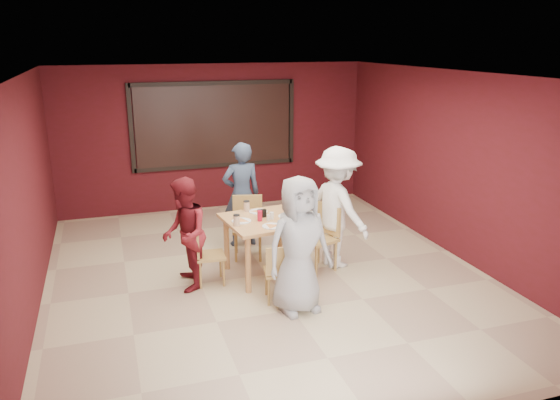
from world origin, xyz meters
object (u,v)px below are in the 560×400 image
object	(u,v)px
chair_back	(248,223)
diner_front	(299,245)
chair_left	(205,252)
diner_left	(185,234)
diner_right	(337,208)
dining_table	(265,226)
chair_right	(322,234)
chair_front	(280,270)
diner_back	(242,194)

from	to	relation	value
chair_back	diner_front	world-z (taller)	diner_front
chair_left	diner_left	xyz separation A→B (m)	(-0.27, -0.05, 0.31)
diner_front	diner_right	size ratio (longest dim) A/B	0.96
dining_table	chair_right	bearing A→B (deg)	-2.63
chair_front	diner_right	world-z (taller)	diner_right
dining_table	diner_right	bearing A→B (deg)	1.03
dining_table	diner_right	distance (m)	1.12
chair_left	chair_right	xyz separation A→B (m)	(1.70, -0.02, 0.08)
chair_right	diner_right	world-z (taller)	diner_right
chair_front	diner_back	size ratio (longest dim) A/B	0.46
chair_front	dining_table	bearing A→B (deg)	86.03
diner_back	chair_right	bearing A→B (deg)	122.20
diner_back	chair_back	bearing A→B (deg)	85.36
chair_right	diner_back	bearing A→B (deg)	123.07
chair_right	diner_back	world-z (taller)	diner_back
diner_left	diner_back	bearing A→B (deg)	145.61
chair_back	diner_back	world-z (taller)	diner_back
dining_table	chair_right	size ratio (longest dim) A/B	1.24
chair_back	chair_right	world-z (taller)	chair_right
chair_back	diner_left	xyz separation A→B (m)	(-1.08, -0.85, 0.23)
diner_front	diner_right	world-z (taller)	diner_right
dining_table	chair_front	world-z (taller)	dining_table
dining_table	chair_right	xyz separation A→B (m)	(0.85, -0.04, -0.19)
chair_right	diner_back	size ratio (longest dim) A/B	0.56
diner_back	diner_right	distance (m)	1.68
chair_front	chair_left	distance (m)	1.16
chair_back	chair_right	xyz separation A→B (m)	(0.89, -0.83, 0.01)
chair_back	diner_front	size ratio (longest dim) A/B	0.55
chair_back	diner_back	size ratio (longest dim) A/B	0.55
chair_right	chair_back	bearing A→B (deg)	137.04
chair_left	diner_right	xyz separation A→B (m)	(1.96, 0.04, 0.44)
chair_right	diner_back	xyz separation A→B (m)	(-0.86, 1.32, 0.31)
chair_right	chair_front	bearing A→B (deg)	-137.74
diner_front	diner_left	distance (m)	1.62
chair_front	chair_back	world-z (taller)	chair_back
dining_table	chair_front	bearing A→B (deg)	-93.97
chair_right	chair_left	bearing A→B (deg)	179.20
chair_right	diner_back	distance (m)	1.60
diner_front	diner_right	bearing A→B (deg)	39.76
diner_back	diner_left	distance (m)	1.74
chair_left	diner_left	world-z (taller)	diner_left
chair_left	diner_back	xyz separation A→B (m)	(0.85, 1.29, 0.39)
chair_right	diner_left	world-z (taller)	diner_left
chair_left	diner_front	distance (m)	1.52
chair_right	diner_right	size ratio (longest dim) A/B	0.54
chair_back	diner_front	distance (m)	1.95
chair_right	diner_right	bearing A→B (deg)	12.93
chair_front	chair_right	size ratio (longest dim) A/B	0.82
diner_front	diner_right	xyz separation A→B (m)	(1.01, 1.15, 0.04)
chair_right	diner_right	xyz separation A→B (m)	(0.26, 0.06, 0.35)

